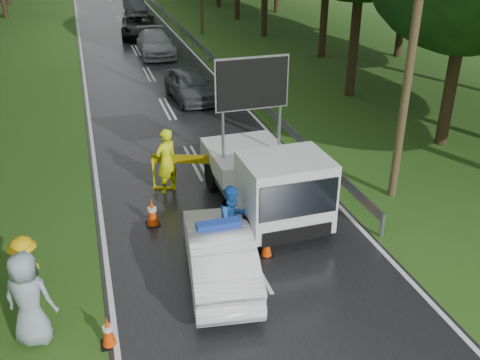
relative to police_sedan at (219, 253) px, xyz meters
name	(u,v)px	position (x,y,z in m)	size (l,w,h in m)	color
ground	(247,259)	(0.84, 0.51, -0.68)	(160.00, 160.00, 0.00)	#224E16
road	(127,33)	(0.84, 30.51, -0.67)	(7.00, 140.00, 0.02)	black
guardrail	(177,24)	(4.54, 30.18, -0.13)	(0.12, 60.06, 0.70)	gray
utility_pole_near	(416,24)	(6.04, 2.51, 4.39)	(1.40, 0.24, 10.00)	#453520
police_sedan	(219,253)	(0.00, 0.00, 0.00)	(1.92, 4.23, 1.48)	white
work_truck	(267,179)	(2.00, 2.47, 0.45)	(2.47, 5.27, 4.15)	gray
barrier	(198,164)	(0.49, 4.51, 0.21)	(2.70, 0.94, 1.17)	yellow
officer	(167,161)	(-0.43, 4.65, 0.35)	(0.75, 0.49, 2.05)	#D9EA0C
civilian	(233,219)	(0.61, 1.01, 0.22)	(0.87, 0.68, 1.79)	blue
bystander_left	(27,272)	(-4.15, 0.22, 0.16)	(1.08, 0.62, 1.67)	#E1B20C
bystander_right	(29,299)	(-4.01, -0.99, 0.34)	(0.99, 0.64, 2.02)	#8798A2
queue_car_first	(189,85)	(2.06, 13.59, 0.02)	(1.65, 4.11, 1.40)	#3E4246
queue_car_second	(155,43)	(1.89, 22.97, 0.04)	(2.00, 4.93, 1.43)	#96989D
queue_car_third	(139,26)	(1.64, 28.97, 0.06)	(2.44, 5.29, 1.47)	black
queue_car_fourth	(135,5)	(2.55, 39.76, -0.03)	(1.37, 3.92, 1.29)	#3A3D41
cone_near_left	(108,331)	(-2.64, -1.55, -0.34)	(0.33, 0.33, 0.70)	black
cone_center	(267,245)	(1.34, 0.51, -0.35)	(0.32, 0.32, 0.67)	black
cone_far	(268,193)	(2.24, 3.01, -0.30)	(0.37, 0.37, 0.78)	black
cone_left_mid	(152,212)	(-1.16, 2.79, -0.28)	(0.39, 0.39, 0.82)	black
cone_right	(332,202)	(3.80, 2.01, -0.32)	(0.34, 0.34, 0.73)	black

